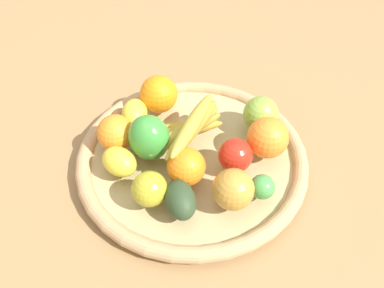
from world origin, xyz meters
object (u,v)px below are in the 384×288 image
Objects in this scene: orange_0 at (159,94)px; avocado at (182,200)px; lime_0 at (262,187)px; orange_3 at (116,133)px; lemon_0 at (135,113)px; bell_pepper at (149,138)px; apple_3 at (235,155)px; orange_1 at (187,167)px; apple_0 at (261,114)px; lemon_1 at (119,162)px; orange_2 at (268,138)px; banana_bunch at (186,129)px; apple_1 at (233,189)px; apple_2 at (150,189)px.

orange_0 is 1.04× the size of avocado.
orange_3 is at bearing 74.59° from lime_0.
orange_3 is (-0.07, 0.02, 0.01)m from lemon_0.
bell_pepper is at bearing -148.56° from lemon_0.
bell_pepper reaches higher than apple_3.
orange_3 reaches higher than orange_1.
lime_0 is (-0.06, -0.05, -0.01)m from apple_3.
apple_3 is 1.44× the size of lime_0.
apple_0 is 0.30m from lemon_1.
avocado is at bearing 150.62° from apple_0.
apple_3 is at bearing 129.12° from orange_2.
lime_0 is at bearing -124.78° from banana_bunch.
banana_bunch is at bearing -110.64° from lemon_0.
lemon_0 is 0.89× the size of orange_2.
apple_0 is at bearing 56.44° from bell_pepper.
apple_0 reaches higher than apple_3.
orange_1 is (-0.04, 0.09, 0.00)m from apple_3.
lime_0 is at bearing -105.41° from orange_3.
apple_1 is at bearing -100.70° from lemon_1.
apple_1 is 1.02× the size of lemon_0.
lemon_1 is at bearing 121.77° from apple_0.
orange_2 is (0.13, -0.06, 0.00)m from apple_1.
orange_0 is (0.10, 0.08, -0.00)m from banana_bunch.
orange_1 is at bearing 122.18° from orange_2.
apple_2 is 0.89× the size of lemon_0.
lemon_0 is at bearing 21.44° from apple_2.
lemon_0 is 0.26m from apple_0.
banana_bunch is at bearing 60.88° from bell_pepper.
bell_pepper is (0.11, 0.02, 0.02)m from apple_2.
apple_2 is 1.41× the size of lime_0.
apple_3 is 0.13m from apple_0.
lemon_0 is 0.31m from lime_0.
orange_3 is (-0.12, 0.06, -0.00)m from orange_0.
bell_pepper reaches higher than apple_0.
bell_pepper reaches higher than apple_1.
bell_pepper is 1.33× the size of orange_1.
avocado is at bearing -179.10° from orange_1.
apple_3 is 0.89× the size of orange_3.
orange_0 is at bearing 122.93° from bell_pepper.
apple_2 is at bearing 164.32° from banana_bunch.
lemon_0 and lemon_1 have the same top height.
lime_0 is at bearing -69.54° from avocado.
avocado reaches higher than lime_0.
apple_3 is 0.69× the size of bell_pepper.
apple_1 is 0.26m from orange_3.
apple_0 reaches higher than lime_0.
apple_3 reaches higher than lemon_1.
lemon_0 is 0.92× the size of avocado.
apple_1 and orange_3 have the same top height.
apple_3 is at bearing -112.91° from lemon_0.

